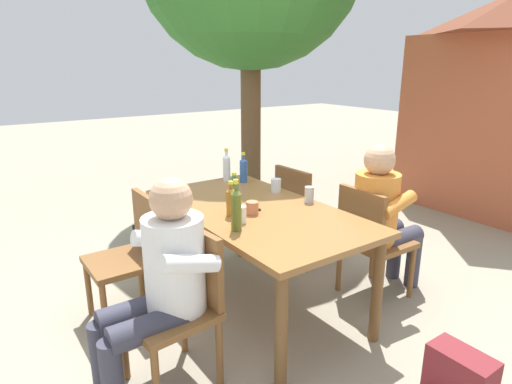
% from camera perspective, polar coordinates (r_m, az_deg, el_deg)
% --- Properties ---
extents(ground_plane, '(24.00, 24.00, 0.00)m').
position_cam_1_polar(ground_plane, '(3.32, -0.00, -14.62)').
color(ground_plane, gray).
extents(dining_table, '(1.71, 0.93, 0.75)m').
position_cam_1_polar(dining_table, '(3.03, -0.00, -3.78)').
color(dining_table, olive).
rests_on(dining_table, ground_plane).
extents(chair_far_right, '(0.45, 0.45, 0.87)m').
position_cam_1_polar(chair_far_right, '(3.32, 14.82, -5.78)').
color(chair_far_right, brown).
rests_on(chair_far_right, ground_plane).
extents(chair_near_right, '(0.48, 0.48, 0.87)m').
position_cam_1_polar(chair_near_right, '(2.46, -9.78, -13.73)').
color(chair_near_right, brown).
rests_on(chair_near_right, ground_plane).
extents(chair_near_left, '(0.44, 0.44, 0.87)m').
position_cam_1_polar(chair_near_left, '(3.10, -15.97, -7.50)').
color(chair_near_left, brown).
rests_on(chair_near_left, ground_plane).
extents(chair_far_left, '(0.46, 0.46, 0.87)m').
position_cam_1_polar(chair_far_left, '(3.82, 6.08, -2.32)').
color(chair_far_left, brown).
rests_on(chair_far_left, ground_plane).
extents(person_in_white_shirt, '(0.47, 0.61, 1.18)m').
position_cam_1_polar(person_in_white_shirt, '(3.34, 16.27, -2.68)').
color(person_in_white_shirt, orange).
rests_on(person_in_white_shirt, ground_plane).
extents(person_in_plaid_shirt, '(0.47, 0.61, 1.18)m').
position_cam_1_polar(person_in_plaid_shirt, '(2.34, -12.36, -10.94)').
color(person_in_plaid_shirt, white).
rests_on(person_in_plaid_shirt, ground_plane).
extents(bottle_green, '(0.06, 0.06, 0.23)m').
position_cam_1_polar(bottle_green, '(3.09, -2.88, 0.27)').
color(bottle_green, '#287A38').
rests_on(bottle_green, dining_table).
extents(bottle_olive, '(0.06, 0.06, 0.32)m').
position_cam_1_polar(bottle_olive, '(2.57, -2.62, -2.23)').
color(bottle_olive, '#566623').
rests_on(bottle_olive, dining_table).
extents(bottle_clear, '(0.06, 0.06, 0.28)m').
position_cam_1_polar(bottle_clear, '(3.69, -3.89, 3.31)').
color(bottle_clear, white).
rests_on(bottle_clear, dining_table).
extents(bottle_blue, '(0.06, 0.06, 0.25)m').
position_cam_1_polar(bottle_blue, '(3.64, -1.66, 2.98)').
color(bottle_blue, '#2D56A3').
rests_on(bottle_blue, dining_table).
extents(bottle_amber, '(0.06, 0.06, 0.24)m').
position_cam_1_polar(bottle_amber, '(2.83, -3.31, -1.21)').
color(bottle_amber, '#996019').
rests_on(bottle_amber, dining_table).
extents(cup_glass, '(0.08, 0.08, 0.10)m').
position_cam_1_polar(cup_glass, '(3.38, 2.65, 0.89)').
color(cup_glass, silver).
rests_on(cup_glass, dining_table).
extents(cup_terracotta, '(0.08, 0.08, 0.09)m').
position_cam_1_polar(cup_terracotta, '(2.88, -0.50, -2.11)').
color(cup_terracotta, '#BC6B47').
rests_on(cup_terracotta, dining_table).
extents(cup_white, '(0.07, 0.07, 0.11)m').
position_cam_1_polar(cup_white, '(2.72, -1.97, -2.97)').
color(cup_white, white).
rests_on(cup_white, dining_table).
extents(cup_steel, '(0.07, 0.07, 0.12)m').
position_cam_1_polar(cup_steel, '(3.14, 7.01, -0.35)').
color(cup_steel, '#B2B7BC').
rests_on(cup_steel, dining_table).
extents(table_knife, '(0.16, 0.21, 0.01)m').
position_cam_1_polar(table_knife, '(2.96, -1.30, -2.36)').
color(table_knife, silver).
rests_on(table_knife, dining_table).
extents(backpack_by_near_side, '(0.30, 0.26, 0.43)m').
position_cam_1_polar(backpack_by_near_side, '(4.29, -13.65, -4.58)').
color(backpack_by_near_side, black).
rests_on(backpack_by_near_side, ground_plane).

